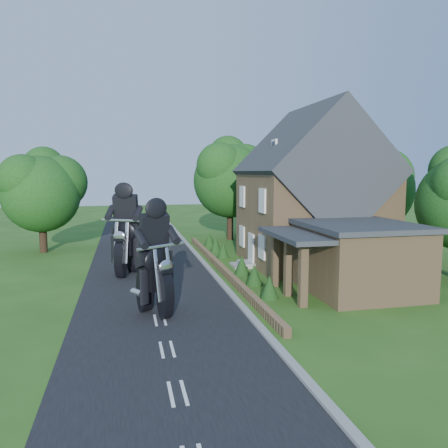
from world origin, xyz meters
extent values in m
plane|color=#275217|center=(0.00, 0.00, 0.00)|extent=(120.00, 120.00, 0.00)
cube|color=black|center=(0.00, 0.00, 0.01)|extent=(7.00, 80.00, 0.02)
cube|color=gray|center=(3.65, 0.00, 0.06)|extent=(0.30, 80.00, 0.12)
cube|color=olive|center=(4.30, 5.00, 0.20)|extent=(0.30, 22.00, 0.40)
cube|color=olive|center=(10.50, 6.00, 3.00)|extent=(8.00, 8.00, 6.00)
cube|color=#272B2F|center=(10.50, 6.00, 6.00)|extent=(8.48, 8.64, 8.48)
cube|color=olive|center=(12.50, 6.00, 9.20)|extent=(0.60, 0.90, 1.60)
cube|color=white|center=(7.90, 6.00, 7.50)|extent=(0.12, 0.80, 0.90)
cube|color=black|center=(7.84, 6.00, 7.50)|extent=(0.04, 0.55, 0.65)
cube|color=white|center=(6.44, 6.00, 1.05)|extent=(0.10, 1.10, 2.10)
cube|color=gray|center=(6.10, 6.00, 0.15)|extent=(0.80, 1.60, 0.30)
cube|color=gray|center=(5.60, 6.00, 0.07)|extent=(0.80, 1.60, 0.15)
cube|color=white|center=(6.44, 3.80, 1.60)|extent=(0.10, 1.10, 1.40)
cube|color=black|center=(6.42, 3.80, 1.60)|extent=(0.04, 0.92, 1.22)
cube|color=white|center=(6.44, 8.20, 1.60)|extent=(0.10, 1.10, 1.40)
cube|color=black|center=(6.42, 8.20, 1.60)|extent=(0.04, 0.92, 1.22)
cube|color=white|center=(6.44, 3.80, 4.30)|extent=(0.10, 1.10, 1.40)
cube|color=black|center=(6.42, 3.80, 4.30)|extent=(0.04, 0.92, 1.22)
cube|color=white|center=(6.44, 8.20, 4.30)|extent=(0.10, 1.10, 1.40)
cube|color=black|center=(6.42, 8.20, 4.30)|extent=(0.04, 0.92, 1.22)
cube|color=olive|center=(10.00, -0.80, 1.60)|extent=(5.00, 5.60, 3.20)
cube|color=#272B2F|center=(10.00, -0.80, 3.32)|extent=(5.30, 5.94, 0.24)
cube|color=#272B2F|center=(6.90, -0.80, 2.95)|extent=(2.60, 5.32, 0.22)
cube|color=olive|center=(6.30, -2.60, 1.40)|extent=(0.35, 0.35, 2.80)
cube|color=olive|center=(6.30, -0.80, 1.40)|extent=(0.35, 0.35, 2.80)
cube|color=olive|center=(6.30, 1.00, 1.40)|extent=(0.35, 0.35, 2.80)
cylinder|color=black|center=(16.50, 8.50, 1.50)|extent=(0.56, 0.56, 3.00)
sphere|color=#143E11|center=(16.50, 8.50, 4.65)|extent=(6.00, 6.00, 6.00)
sphere|color=#143E11|center=(17.85, 9.10, 5.55)|extent=(4.32, 4.32, 4.32)
sphere|color=#143E11|center=(15.45, 7.60, 5.85)|extent=(3.72, 3.72, 3.72)
sphere|color=#143E11|center=(16.60, 9.70, 6.75)|extent=(3.30, 3.30, 3.30)
cylinder|color=black|center=(14.00, 16.00, 1.80)|extent=(0.56, 0.56, 3.60)
sphere|color=#143E11|center=(14.00, 16.00, 5.58)|extent=(7.20, 7.20, 7.20)
sphere|color=#143E11|center=(15.62, 16.72, 6.66)|extent=(5.18, 5.18, 5.18)
sphere|color=#143E11|center=(12.74, 14.92, 7.02)|extent=(4.46, 4.46, 4.46)
sphere|color=#143E11|center=(14.10, 17.44, 8.10)|extent=(3.96, 3.96, 3.96)
cylinder|color=black|center=(8.00, 17.00, 1.70)|extent=(0.56, 0.56, 3.40)
sphere|color=#143E11|center=(8.00, 17.00, 5.16)|extent=(6.40, 6.40, 6.40)
sphere|color=#143E11|center=(9.44, 17.64, 6.12)|extent=(4.61, 4.61, 4.61)
sphere|color=#143E11|center=(6.88, 16.04, 6.44)|extent=(3.97, 3.97, 3.97)
sphere|color=#143E11|center=(8.10, 18.28, 7.40)|extent=(3.52, 3.52, 3.52)
cylinder|color=black|center=(-7.00, 14.00, 1.40)|extent=(0.56, 0.56, 2.80)
sphere|color=#143E11|center=(-7.00, 14.00, 4.34)|extent=(5.60, 5.60, 5.60)
sphere|color=#143E11|center=(-5.74, 14.56, 5.18)|extent=(4.03, 4.03, 4.03)
sphere|color=#143E11|center=(-7.98, 13.16, 5.46)|extent=(3.47, 3.47, 3.47)
sphere|color=#143E11|center=(-6.90, 15.12, 6.30)|extent=(3.08, 3.08, 3.08)
cone|color=black|center=(5.30, -1.00, 0.55)|extent=(0.90, 0.90, 1.10)
cone|color=black|center=(5.30, 1.50, 0.55)|extent=(0.90, 0.90, 1.10)
cone|color=black|center=(5.30, 4.00, 0.55)|extent=(0.90, 0.90, 1.10)
cone|color=black|center=(5.30, 9.00, 0.55)|extent=(0.90, 0.90, 1.10)
cone|color=black|center=(5.30, 11.50, 0.55)|extent=(0.90, 0.90, 1.10)
cone|color=black|center=(5.30, 14.00, 0.55)|extent=(0.90, 0.90, 1.10)
camera|label=1|loc=(-1.24, -20.11, 5.93)|focal=35.00mm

